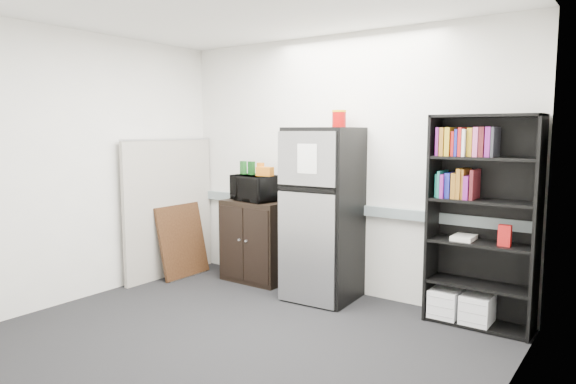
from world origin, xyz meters
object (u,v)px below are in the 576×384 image
object	(u,v)px
cubicle_partition	(170,208)
microwave	(255,188)
bookshelf	(480,217)
refrigerator	(324,214)
cabinet	(257,241)

from	to	relation	value
cubicle_partition	microwave	size ratio (longest dim) A/B	3.11
cubicle_partition	microwave	xyz separation A→B (m)	(0.97, 0.40, 0.26)
bookshelf	microwave	bearing A→B (deg)	-178.08
bookshelf	refrigerator	xyz separation A→B (m)	(-1.49, -0.15, -0.10)
microwave	refrigerator	bearing A→B (deg)	5.95
microwave	cabinet	bearing A→B (deg)	99.84
microwave	refrigerator	distance (m)	0.97
cabinet	microwave	world-z (taller)	microwave
cubicle_partition	bookshelf	bearing A→B (deg)	8.13
cubicle_partition	microwave	distance (m)	1.08
cubicle_partition	refrigerator	distance (m)	1.95
bookshelf	cabinet	world-z (taller)	bookshelf
refrigerator	cabinet	bearing A→B (deg)	171.66
cabinet	microwave	xyz separation A→B (m)	(0.00, -0.02, 0.61)
microwave	refrigerator	size ratio (longest dim) A/B	0.30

